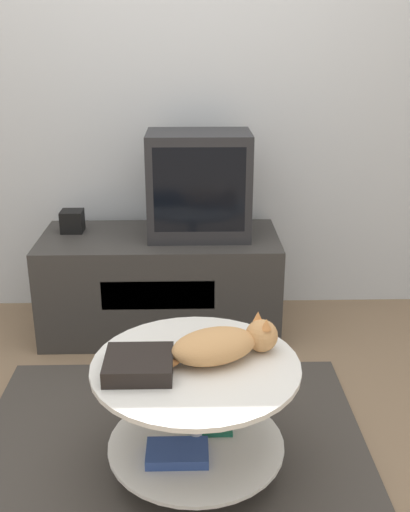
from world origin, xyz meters
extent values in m
plane|color=#7F664C|center=(0.00, 0.00, 0.00)|extent=(12.00, 12.00, 0.00)
cube|color=silver|center=(0.00, 1.50, 1.30)|extent=(8.00, 0.05, 2.60)
cube|color=#3D3833|center=(0.00, 0.00, 0.01)|extent=(1.53, 1.43, 0.02)
cube|color=#33302D|center=(-0.08, 1.14, 0.27)|extent=(1.24, 0.56, 0.54)
cube|color=black|center=(-0.08, 0.86, 0.32)|extent=(0.56, 0.01, 0.15)
cube|color=#232326|center=(0.13, 1.15, 0.81)|extent=(0.52, 0.34, 0.54)
cube|color=black|center=(0.13, 0.98, 0.82)|extent=(0.45, 0.01, 0.42)
cube|color=black|center=(-0.55, 1.22, 0.59)|extent=(0.12, 0.12, 0.12)
cylinder|color=#B2B2B7|center=(0.10, -0.04, 0.03)|extent=(0.30, 0.30, 0.01)
cylinder|color=#B7B7BC|center=(0.10, -0.04, 0.23)|extent=(0.04, 0.04, 0.43)
cylinder|color=silver|center=(0.10, -0.04, 0.14)|extent=(0.64, 0.64, 0.01)
cylinder|color=silver|center=(0.10, -0.04, 0.46)|extent=(0.72, 0.72, 0.02)
cube|color=#2D478C|center=(0.03, -0.12, 0.16)|extent=(0.22, 0.14, 0.04)
cube|color=#1E664C|center=(0.15, 0.05, 0.15)|extent=(0.15, 0.13, 0.01)
cube|color=black|center=(-0.09, -0.09, 0.50)|extent=(0.23, 0.21, 0.06)
ellipsoid|color=tan|center=(0.16, -0.02, 0.52)|extent=(0.35, 0.28, 0.11)
sphere|color=tan|center=(0.33, 0.05, 0.53)|extent=(0.12, 0.12, 0.12)
cone|color=#D18447|center=(0.32, 0.08, 0.59)|extent=(0.04, 0.04, 0.04)
cone|color=#D18447|center=(0.34, 0.02, 0.59)|extent=(0.04, 0.04, 0.04)
ellipsoid|color=#D18447|center=(-0.03, -0.09, 0.49)|extent=(0.17, 0.10, 0.04)
camera|label=1|loc=(0.08, -1.83, 1.54)|focal=42.00mm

